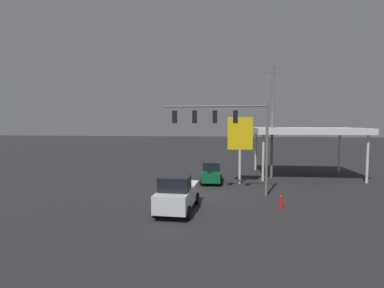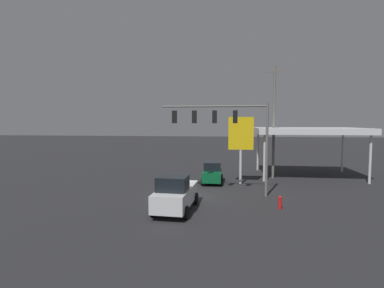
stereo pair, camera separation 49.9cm
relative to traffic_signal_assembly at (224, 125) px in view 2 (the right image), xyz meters
name	(u,v)px [view 2 (the right image)]	position (x,y,z in m)	size (l,w,h in m)	color
ground_plane	(189,197)	(2.66, 1.03, -5.56)	(200.00, 200.00, 0.00)	#262628
traffic_signal_assembly	(224,125)	(0.00, 0.00, 0.00)	(8.27, 0.43, 7.29)	slate
utility_pole	(274,120)	(-4.87, -7.79, 0.48)	(2.40, 0.26, 11.47)	slate
gas_station_canopy	(308,131)	(-8.63, -9.54, -0.74)	(10.85, 8.17, 5.17)	silver
price_sign	(241,136)	(-1.46, -4.64, -1.10)	(2.31, 0.27, 6.24)	silver
pickup_parked	(176,194)	(3.02, 4.69, -4.45)	(2.51, 5.31, 2.40)	silver
hatchback_crossing	(212,173)	(1.18, -4.69, -4.61)	(1.99, 3.82, 1.97)	#0C592D
fire_hydrant	(280,202)	(-3.78, 3.38, -5.12)	(0.24, 0.24, 0.88)	red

